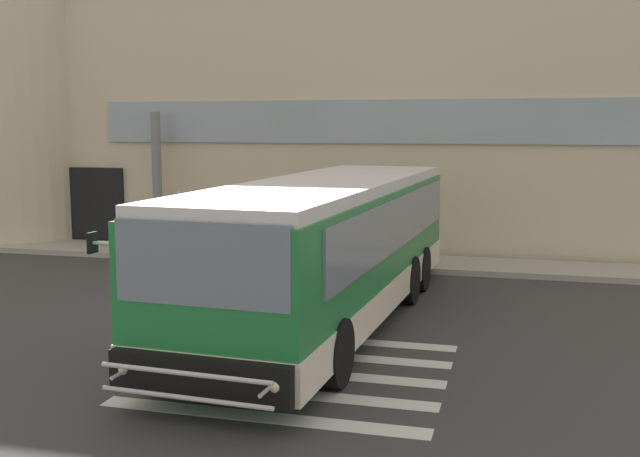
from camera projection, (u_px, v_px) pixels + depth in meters
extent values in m
cube|color=#353538|center=(265.00, 302.00, 15.82)|extent=(80.00, 90.00, 0.02)
cube|color=silver|center=(260.00, 417.00, 9.56)|extent=(4.40, 0.36, 0.01)
cube|color=silver|center=(282.00, 393.00, 10.43)|extent=(4.40, 0.36, 0.01)
cube|color=silver|center=(300.00, 372.00, 11.29)|extent=(4.40, 0.36, 0.01)
cube|color=silver|center=(315.00, 355.00, 12.15)|extent=(4.40, 0.36, 0.01)
cube|color=silver|center=(329.00, 339.00, 13.01)|extent=(4.40, 0.36, 0.01)
cube|color=beige|center=(373.00, 123.00, 26.79)|extent=(22.07, 12.00, 7.58)
cube|color=#56565B|center=(374.00, 9.00, 26.24)|extent=(22.27, 12.20, 0.30)
cylinder|color=beige|center=(21.00, 122.00, 24.19)|extent=(4.40, 4.40, 7.58)
cube|color=black|center=(98.00, 206.00, 23.26)|extent=(1.80, 0.16, 2.40)
cube|color=#8C9EAD|center=(368.00, 122.00, 20.75)|extent=(16.07, 0.10, 1.20)
cube|color=#9E9B93|center=(322.00, 259.00, 20.40)|extent=(26.07, 2.00, 0.15)
cylinder|color=slate|center=(157.00, 179.00, 22.01)|extent=(0.28, 0.28, 3.93)
cube|color=#1E7238|center=(327.00, 248.00, 13.98)|extent=(3.14, 10.40, 2.15)
cube|color=silver|center=(327.00, 290.00, 14.09)|extent=(3.18, 10.45, 0.55)
cube|color=silver|center=(328.00, 185.00, 13.82)|extent=(3.03, 10.20, 0.20)
cube|color=slate|center=(202.00, 264.00, 9.11)|extent=(2.35, 0.26, 1.05)
cube|color=slate|center=(399.00, 222.00, 13.80)|extent=(0.56, 9.06, 0.95)
cube|color=slate|center=(269.00, 217.00, 14.60)|extent=(0.56, 9.06, 0.95)
cube|color=black|center=(201.00, 235.00, 9.06)|extent=(2.15, 0.22, 0.28)
cube|color=black|center=(200.00, 377.00, 9.18)|extent=(2.46, 0.34, 0.52)
sphere|color=beige|center=(276.00, 386.00, 8.83)|extent=(0.18, 0.18, 0.18)
sphere|color=beige|center=(125.00, 368.00, 9.46)|extent=(0.18, 0.18, 0.18)
cylinder|color=#B7B7BF|center=(105.00, 243.00, 9.74)|extent=(0.40, 0.07, 0.05)
cube|color=black|center=(92.00, 243.00, 9.80)|extent=(0.05, 0.20, 0.28)
cylinder|color=black|center=(335.00, 353.00, 10.61)|extent=(0.36, 1.02, 1.00)
cylinder|color=black|center=(187.00, 338.00, 11.33)|extent=(0.36, 1.02, 1.00)
cylinder|color=black|center=(409.00, 280.00, 15.57)|extent=(0.36, 1.02, 1.00)
cylinder|color=black|center=(303.00, 273.00, 16.30)|extent=(0.36, 1.02, 1.00)
cylinder|color=black|center=(421.00, 269.00, 16.80)|extent=(0.36, 1.02, 1.00)
cylinder|color=black|center=(321.00, 263.00, 17.52)|extent=(0.36, 1.02, 1.00)
cylinder|color=#B7B7BF|center=(185.00, 398.00, 8.85)|extent=(2.25, 0.19, 0.06)
cylinder|color=#B7B7BF|center=(185.00, 373.00, 8.81)|extent=(2.25, 0.19, 0.06)
cylinder|color=#B7B7BF|center=(268.00, 389.00, 8.72)|extent=(0.08, 0.50, 0.05)
cylinder|color=#B7B7BF|center=(123.00, 372.00, 9.32)|extent=(0.08, 0.50, 0.05)
cylinder|color=#4C4233|center=(183.00, 233.00, 21.79)|extent=(0.15, 0.15, 0.85)
cylinder|color=#4C4233|center=(177.00, 233.00, 21.83)|extent=(0.15, 0.15, 0.85)
cube|color=silver|center=(180.00, 209.00, 21.71)|extent=(0.40, 0.25, 0.58)
sphere|color=tan|center=(179.00, 194.00, 21.65)|extent=(0.23, 0.23, 0.23)
cylinder|color=silver|center=(188.00, 211.00, 21.67)|extent=(0.09, 0.09, 0.55)
cylinder|color=silver|center=(171.00, 210.00, 21.76)|extent=(0.09, 0.09, 0.55)
cylinder|color=#1E2338|center=(201.00, 237.00, 21.11)|extent=(0.15, 0.15, 0.85)
cylinder|color=#1E2338|center=(195.00, 237.00, 20.98)|extent=(0.15, 0.15, 0.85)
cube|color=silver|center=(197.00, 212.00, 20.95)|extent=(0.38, 0.44, 0.58)
sphere|color=tan|center=(197.00, 197.00, 20.89)|extent=(0.23, 0.23, 0.23)
cylinder|color=silver|center=(205.00, 213.00, 21.13)|extent=(0.09, 0.09, 0.55)
cylinder|color=silver|center=(190.00, 214.00, 20.78)|extent=(0.09, 0.09, 0.55)
cube|color=#26663F|center=(194.00, 212.00, 21.07)|extent=(0.31, 0.35, 0.44)
cylinder|color=#4C4233|center=(227.00, 237.00, 21.06)|extent=(0.15, 0.15, 0.85)
cylinder|color=#4C4233|center=(220.00, 237.00, 21.13)|extent=(0.15, 0.15, 0.85)
cube|color=silver|center=(223.00, 212.00, 21.00)|extent=(0.39, 0.24, 0.58)
sphere|color=tan|center=(223.00, 197.00, 20.94)|extent=(0.23, 0.23, 0.23)
cylinder|color=silver|center=(231.00, 214.00, 20.93)|extent=(0.09, 0.09, 0.55)
cylinder|color=silver|center=(215.00, 213.00, 21.08)|extent=(0.09, 0.09, 0.55)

